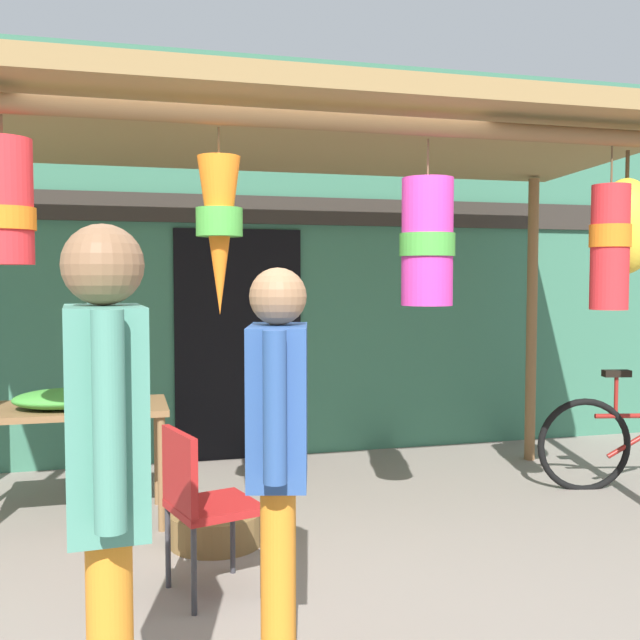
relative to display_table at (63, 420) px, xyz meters
name	(u,v)px	position (x,y,z in m)	size (l,w,h in m)	color
ground_plane	(278,577)	(1.15, -1.17, -0.68)	(30.00, 30.00, 0.00)	gray
shop_facade	(214,259)	(1.15, 1.56, 1.07)	(10.46, 0.29, 3.50)	#387056
market_stall_canopy	(316,155)	(1.59, -0.29, 1.69)	(5.03, 2.27, 2.66)	brown
display_table	(63,420)	(0.00, 0.00, 0.00)	(1.30, 0.66, 0.77)	brown
flower_heap_on_table	(69,398)	(0.04, -0.08, 0.15)	(0.65, 0.45, 0.12)	green
folding_chair	(200,497)	(0.73, -1.29, -0.18)	(0.50, 0.50, 0.84)	#AD1E1E
wicker_basket_by_table	(216,527)	(0.90, -0.58, -0.58)	(0.55, 0.55, 0.19)	brown
vendor_in_orange	(106,466)	(0.33, -2.69, 0.36)	(0.24, 0.59, 1.74)	orange
customer_foreground	(278,441)	(0.95, -2.15, 0.28)	(0.31, 0.58, 1.62)	orange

